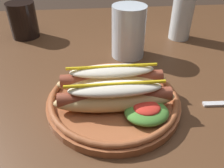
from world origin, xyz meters
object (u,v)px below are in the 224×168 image
hot_dog_plate (115,95)px  glass_bottle (184,6)px  soda_cup (23,20)px  water_cup (128,32)px

hot_dog_plate → glass_bottle: bearing=52.4°
soda_cup → glass_bottle: size_ratio=0.43×
water_cup → glass_bottle: size_ratio=0.54×
water_cup → hot_dog_plate: bearing=-105.5°
hot_dog_plate → glass_bottle: size_ratio=1.05×
water_cup → glass_bottle: (0.18, 0.10, 0.03)m
hot_dog_plate → water_cup: (0.06, 0.21, 0.04)m
soda_cup → water_cup: 0.35m
water_cup → glass_bottle: bearing=28.7°
hot_dog_plate → soda_cup: (-0.25, 0.37, 0.03)m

